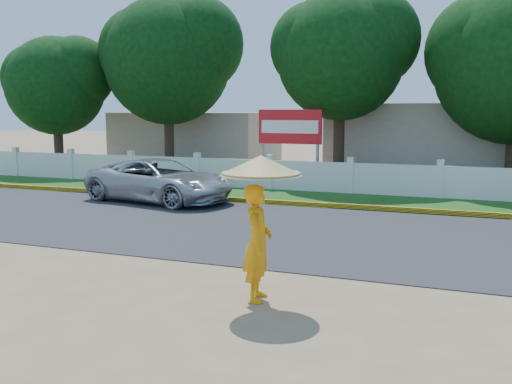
% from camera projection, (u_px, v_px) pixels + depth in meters
% --- Properties ---
extents(ground, '(120.00, 120.00, 0.00)m').
position_uv_depth(ground, '(214.00, 283.00, 9.74)').
color(ground, '#9E8460').
rests_on(ground, ground).
extents(road, '(60.00, 7.00, 0.02)m').
position_uv_depth(road, '(293.00, 231.00, 13.89)').
color(road, '#38383A').
rests_on(road, ground).
extents(grass_verge, '(60.00, 3.50, 0.03)m').
position_uv_depth(grass_verge, '(341.00, 199.00, 18.74)').
color(grass_verge, '#2D601E').
rests_on(grass_verge, ground).
extents(curb, '(40.00, 0.18, 0.16)m').
position_uv_depth(curb, '(328.00, 205.00, 17.16)').
color(curb, yellow).
rests_on(curb, ground).
extents(fence, '(40.00, 0.10, 1.10)m').
position_uv_depth(fence, '(350.00, 178.00, 20.00)').
color(fence, silver).
rests_on(fence, ground).
extents(building_near, '(10.00, 6.00, 3.20)m').
position_uv_depth(building_near, '(450.00, 141.00, 25.06)').
color(building_near, '#B7AD99').
rests_on(building_near, ground).
extents(building_far, '(8.00, 5.00, 2.80)m').
position_uv_depth(building_far, '(197.00, 139.00, 30.65)').
color(building_far, '#B7AD99').
rests_on(building_far, ground).
extents(vehicle, '(5.30, 3.17, 1.38)m').
position_uv_depth(vehicle, '(160.00, 180.00, 18.27)').
color(vehicle, '#AFB3B8').
rests_on(vehicle, ground).
extents(monk_with_parasol, '(1.24, 1.24, 2.26)m').
position_uv_depth(monk_with_parasol, '(259.00, 207.00, 8.64)').
color(monk_with_parasol, orange).
rests_on(monk_with_parasol, ground).
extents(billboard, '(2.50, 0.13, 2.95)m').
position_uv_depth(billboard, '(290.00, 131.00, 21.71)').
color(billboard, gray).
rests_on(billboard, ground).
extents(tree_row, '(35.64, 7.12, 9.73)m').
position_uv_depth(tree_row, '(474.00, 46.00, 20.84)').
color(tree_row, '#473828').
rests_on(tree_row, ground).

